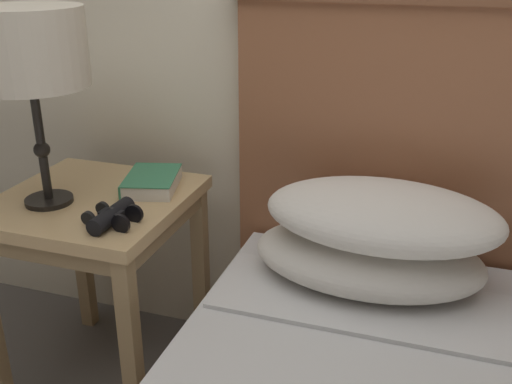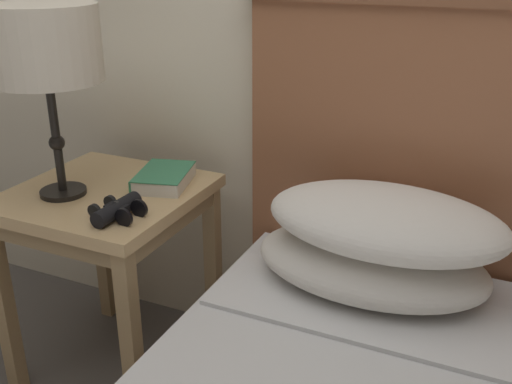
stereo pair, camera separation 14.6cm
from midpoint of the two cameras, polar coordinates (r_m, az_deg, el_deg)
nightstand at (r=1.81m, az=-11.73°, el=-2.52°), size 0.52×0.53×0.63m
table_lamp at (r=1.67m, az=-17.15°, el=13.04°), size 0.30×0.30×0.52m
book_on_nightstand at (r=1.78m, az=-6.51°, el=1.32°), size 0.19×0.23×0.04m
binoculars_pair at (r=1.58m, az=-10.52°, el=-1.71°), size 0.14×0.16×0.05m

